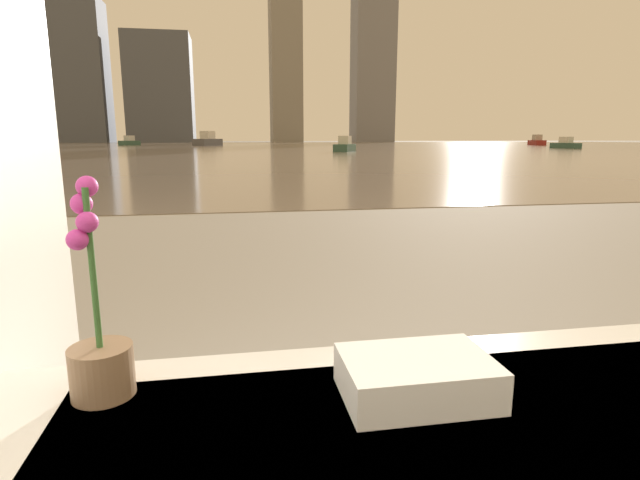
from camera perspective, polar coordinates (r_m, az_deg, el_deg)
potted_orchid at (r=1.07m, az=-23.89°, el=-11.19°), size 0.12×0.12×0.43m
towel_stack at (r=1.02m, az=10.99°, el=-15.13°), size 0.29×0.20×0.08m
harbor_water at (r=62.14m, az=-9.89°, el=10.49°), size 180.00×110.00×0.01m
harbor_boat_0 at (r=55.85m, az=26.26°, el=9.79°), size 1.60×3.14×1.12m
harbor_boat_1 at (r=75.33m, az=-20.94°, el=10.44°), size 2.50×3.74×1.33m
harbor_boat_3 at (r=38.64m, az=2.86°, el=10.68°), size 2.35×3.29×1.18m
harbor_boat_4 at (r=78.38m, az=23.54°, el=10.30°), size 2.31×4.12×1.46m
harbor_boat_5 at (r=68.64m, az=-12.70°, el=11.03°), size 3.83×5.27×1.89m
skyline_tower_1 at (r=122.98m, az=-26.01°, el=16.88°), size 11.79×9.70×29.45m
skyline_tower_2 at (r=119.47m, az=-17.78°, el=16.07°), size 13.75×10.79×22.84m
skyline_tower_3 at (r=121.41m, az=-4.03°, el=23.38°), size 6.81×8.81×51.69m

